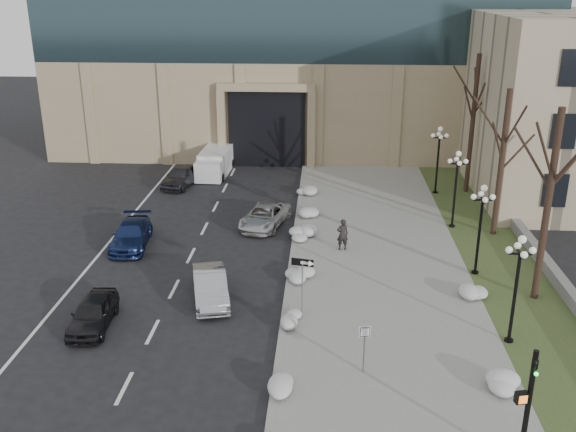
% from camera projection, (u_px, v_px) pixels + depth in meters
% --- Properties ---
extents(ground, '(160.00, 160.00, 0.00)m').
position_uv_depth(ground, '(300.00, 432.00, 21.12)').
color(ground, black).
rests_on(ground, ground).
extents(sidewalk, '(9.00, 40.00, 0.12)m').
position_uv_depth(sidewalk, '(377.00, 259.00, 34.01)').
color(sidewalk, gray).
rests_on(sidewalk, ground).
extents(curb, '(0.30, 40.00, 0.14)m').
position_uv_depth(curb, '(292.00, 257.00, 34.26)').
color(curb, gray).
rests_on(curb, ground).
extents(grass_strip, '(4.00, 40.00, 0.10)m').
position_uv_depth(grass_strip, '(501.00, 262.00, 33.64)').
color(grass_strip, '#394C26').
rests_on(grass_strip, ground).
extents(stone_wall, '(0.50, 30.00, 0.70)m').
position_uv_depth(stone_wall, '(530.00, 243.00, 35.30)').
color(stone_wall, gray).
rests_on(stone_wall, ground).
extents(car_a, '(1.76, 3.92, 1.31)m').
position_uv_depth(car_a, '(93.00, 313.00, 27.33)').
color(car_a, black).
rests_on(car_a, ground).
extents(car_b, '(2.47, 4.51, 1.41)m').
position_uv_depth(car_b, '(210.00, 287.00, 29.55)').
color(car_b, '#9A9DA1').
rests_on(car_b, ground).
extents(car_c, '(2.32, 4.78, 1.34)m').
position_uv_depth(car_c, '(131.00, 235.00, 35.66)').
color(car_c, navy).
rests_on(car_c, ground).
extents(car_d, '(3.16, 4.96, 1.28)m').
position_uv_depth(car_d, '(265.00, 216.00, 38.54)').
color(car_d, '#B7B7B7').
rests_on(car_d, ground).
extents(car_e, '(2.57, 4.54, 1.46)m').
position_uv_depth(car_e, '(181.00, 176.00, 46.06)').
color(car_e, '#2E2E33').
rests_on(car_e, ground).
extents(pedestrian, '(0.73, 0.57, 1.77)m').
position_uv_depth(pedestrian, '(342.00, 234.00, 34.79)').
color(pedestrian, black).
rests_on(pedestrian, sidewalk).
extents(box_truck, '(2.21, 5.80, 1.82)m').
position_uv_depth(box_truck, '(215.00, 163.00, 48.89)').
color(box_truck, silver).
rests_on(box_truck, ground).
extents(one_way_sign, '(1.03, 0.41, 2.77)m').
position_uv_depth(one_way_sign, '(306.00, 270.00, 27.55)').
color(one_way_sign, slate).
rests_on(one_way_sign, ground).
extents(keep_sign, '(0.44, 0.10, 2.04)m').
position_uv_depth(keep_sign, '(365.00, 339.00, 23.70)').
color(keep_sign, slate).
rests_on(keep_sign, ground).
extents(traffic_signal, '(0.71, 0.94, 4.12)m').
position_uv_depth(traffic_signal, '(526.00, 412.00, 18.86)').
color(traffic_signal, black).
rests_on(traffic_signal, ground).
extents(snow_clump_b, '(1.10, 1.60, 0.36)m').
position_uv_depth(snow_clump_b, '(285.00, 385.00, 23.03)').
color(snow_clump_b, silver).
rests_on(snow_clump_b, sidewalk).
extents(snow_clump_c, '(1.10, 1.60, 0.36)m').
position_uv_depth(snow_clump_c, '(293.00, 319.00, 27.54)').
color(snow_clump_c, silver).
rests_on(snow_clump_c, sidewalk).
extents(snow_clump_d, '(1.10, 1.60, 0.36)m').
position_uv_depth(snow_clump_d, '(298.00, 276.00, 31.54)').
color(snow_clump_d, silver).
rests_on(snow_clump_d, sidewalk).
extents(snow_clump_e, '(1.10, 1.60, 0.36)m').
position_uv_depth(snow_clump_e, '(302.00, 236.00, 36.50)').
color(snow_clump_e, silver).
rests_on(snow_clump_e, sidewalk).
extents(snow_clump_f, '(1.10, 1.60, 0.36)m').
position_uv_depth(snow_clump_f, '(305.00, 212.00, 40.23)').
color(snow_clump_f, silver).
rests_on(snow_clump_f, sidewalk).
extents(snow_clump_g, '(1.10, 1.60, 0.36)m').
position_uv_depth(snow_clump_g, '(305.00, 190.00, 44.44)').
color(snow_clump_g, silver).
rests_on(snow_clump_g, sidewalk).
extents(snow_clump_h, '(1.10, 1.60, 0.36)m').
position_uv_depth(snow_clump_h, '(505.00, 382.00, 23.21)').
color(snow_clump_h, silver).
rests_on(snow_clump_h, sidewalk).
extents(snow_clump_i, '(1.10, 1.60, 0.36)m').
position_uv_depth(snow_clump_i, '(473.00, 297.00, 29.44)').
color(snow_clump_i, silver).
rests_on(snow_clump_i, sidewalk).
extents(lamppost_a, '(1.18, 1.18, 4.76)m').
position_uv_depth(lamppost_a, '(517.00, 275.00, 25.20)').
color(lamppost_a, black).
rests_on(lamppost_a, ground).
extents(lamppost_b, '(1.18, 1.18, 4.76)m').
position_uv_depth(lamppost_b, '(481.00, 218.00, 31.29)').
color(lamppost_b, black).
rests_on(lamppost_b, ground).
extents(lamppost_c, '(1.18, 1.18, 4.76)m').
position_uv_depth(lamppost_c, '(456.00, 179.00, 37.38)').
color(lamppost_c, black).
rests_on(lamppost_c, ground).
extents(lamppost_d, '(1.18, 1.18, 4.76)m').
position_uv_depth(lamppost_d, '(439.00, 151.00, 43.46)').
color(lamppost_d, black).
rests_on(lamppost_d, ground).
extents(tree_near, '(3.20, 3.20, 9.00)m').
position_uv_depth(tree_near, '(552.00, 180.00, 27.87)').
color(tree_near, black).
rests_on(tree_near, ground).
extents(tree_mid, '(3.20, 3.20, 8.50)m').
position_uv_depth(tree_mid, '(504.00, 143.00, 35.47)').
color(tree_mid, black).
rests_on(tree_mid, ground).
extents(tree_far, '(3.20, 3.20, 9.50)m').
position_uv_depth(tree_far, '(474.00, 105.00, 42.74)').
color(tree_far, black).
rests_on(tree_far, ground).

